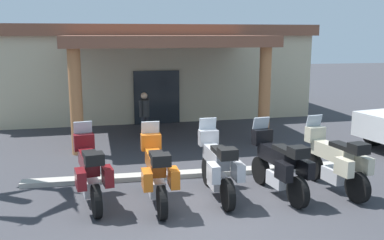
# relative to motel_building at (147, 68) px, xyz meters

# --- Properties ---
(ground_plane) EXTENTS (80.00, 80.00, 0.00)m
(ground_plane) POSITION_rel_motel_building_xyz_m (0.11, -11.94, -1.99)
(ground_plane) COLOR #38383D
(motel_building) EXTENTS (13.83, 11.23, 3.87)m
(motel_building) POSITION_rel_motel_building_xyz_m (0.00, 0.00, 0.00)
(motel_building) COLOR beige
(motel_building) RESTS_ON ground_plane
(motorcycle_maroon) EXTENTS (0.87, 2.20, 1.61)m
(motorcycle_maroon) POSITION_rel_motel_building_xyz_m (-2.13, -11.01, -1.29)
(motorcycle_maroon) COLOR black
(motorcycle_maroon) RESTS_ON ground_plane
(motorcycle_orange) EXTENTS (0.71, 2.21, 1.61)m
(motorcycle_orange) POSITION_rel_motel_building_xyz_m (-0.79, -11.30, -1.29)
(motorcycle_orange) COLOR black
(motorcycle_orange) RESTS_ON ground_plane
(motorcycle_silver) EXTENTS (0.72, 2.21, 1.61)m
(motorcycle_silver) POSITION_rel_motel_building_xyz_m (0.56, -11.13, -1.29)
(motorcycle_silver) COLOR black
(motorcycle_silver) RESTS_ON ground_plane
(motorcycle_black) EXTENTS (0.85, 2.20, 1.61)m
(motorcycle_black) POSITION_rel_motel_building_xyz_m (1.91, -11.29, -1.29)
(motorcycle_black) COLOR black
(motorcycle_black) RESTS_ON ground_plane
(motorcycle_cream) EXTENTS (0.86, 2.20, 1.61)m
(motorcycle_cream) POSITION_rel_motel_building_xyz_m (3.26, -11.26, -1.29)
(motorcycle_cream) COLOR black
(motorcycle_cream) RESTS_ON ground_plane
(pedestrian) EXTENTS (0.37, 0.43, 1.61)m
(pedestrian) POSITION_rel_motel_building_xyz_m (-0.58, -5.68, -1.07)
(pedestrian) COLOR black
(pedestrian) RESTS_ON ground_plane
(curb_strip) EXTENTS (8.74, 0.36, 0.12)m
(curb_strip) POSITION_rel_motel_building_xyz_m (0.56, -9.66, -1.93)
(curb_strip) COLOR #ADA89E
(curb_strip) RESTS_ON ground_plane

